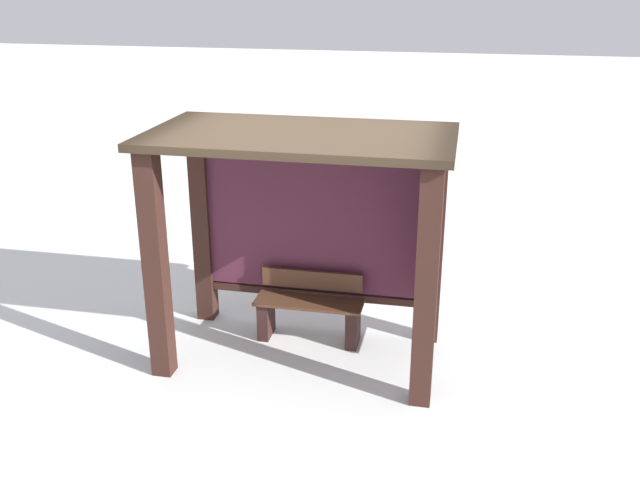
% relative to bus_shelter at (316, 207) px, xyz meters
% --- Properties ---
extents(ground_plane, '(60.00, 60.00, 0.00)m').
position_rel_bus_shelter_xyz_m(ground_plane, '(-0.10, -0.20, -1.56)').
color(ground_plane, white).
extents(bus_shelter, '(2.87, 1.58, 2.34)m').
position_rel_bus_shelter_xyz_m(bus_shelter, '(0.00, 0.00, 0.00)').
color(bus_shelter, '#351D17').
rests_on(bus_shelter, ground).
extents(bench_left_inside, '(1.16, 0.37, 0.74)m').
position_rel_bus_shelter_xyz_m(bench_left_inside, '(-0.10, 0.15, -1.22)').
color(bench_left_inside, '#503120').
rests_on(bench_left_inside, ground).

